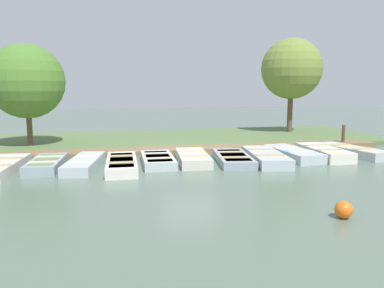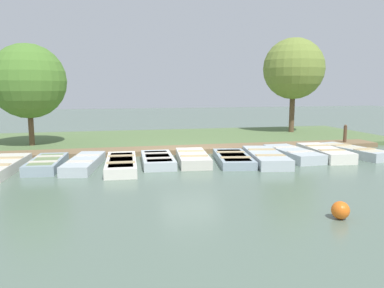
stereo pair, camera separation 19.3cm
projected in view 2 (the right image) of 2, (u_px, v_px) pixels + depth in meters
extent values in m
plane|color=#566B5B|center=(190.00, 156.00, 16.07)|extent=(80.00, 80.00, 0.00)
cube|color=#567042|center=(171.00, 139.00, 20.88)|extent=(8.00, 24.00, 0.20)
cube|color=brown|center=(184.00, 150.00, 17.23)|extent=(1.45, 19.37, 0.21)
cube|color=beige|center=(1.00, 167.00, 13.10)|extent=(3.53, 1.47, 0.37)
cube|color=teal|center=(0.00, 162.00, 13.07)|extent=(2.89, 1.16, 0.03)
cube|color=tan|center=(7.00, 158.00, 13.71)|extent=(0.44, 1.10, 0.03)
cube|color=#8C9EA8|center=(47.00, 164.00, 13.66)|extent=(2.88, 1.27, 0.35)
cube|color=#6B7F51|center=(47.00, 159.00, 13.64)|extent=(2.36, 1.00, 0.03)
cube|color=beige|center=(43.00, 162.00, 13.11)|extent=(0.35, 1.00, 0.03)
cube|color=beige|center=(50.00, 156.00, 14.16)|extent=(0.35, 1.00, 0.03)
cube|color=#B2BCC1|center=(84.00, 163.00, 13.79)|extent=(3.36, 1.52, 0.35)
cube|color=#4C709E|center=(84.00, 159.00, 13.76)|extent=(2.75, 1.21, 0.03)
cube|color=beige|center=(80.00, 161.00, 13.15)|extent=(0.47, 0.94, 0.03)
cube|color=beige|center=(88.00, 155.00, 14.37)|extent=(0.47, 0.94, 0.03)
cube|color=silver|center=(121.00, 164.00, 13.64)|extent=(3.51, 1.23, 0.35)
cube|color=#994C33|center=(121.00, 160.00, 13.62)|extent=(2.88, 0.96, 0.03)
cube|color=tan|center=(121.00, 162.00, 12.97)|extent=(0.39, 1.00, 0.03)
cube|color=tan|center=(121.00, 156.00, 14.26)|extent=(0.39, 1.00, 0.03)
cube|color=#B2BCC1|center=(158.00, 160.00, 14.47)|extent=(2.90, 1.30, 0.32)
cube|color=#4C709E|center=(158.00, 156.00, 14.45)|extent=(2.38, 1.02, 0.03)
cube|color=beige|center=(159.00, 158.00, 13.91)|extent=(0.34, 1.09, 0.03)
cube|color=beige|center=(156.00, 153.00, 14.97)|extent=(0.34, 1.09, 0.03)
cube|color=beige|center=(193.00, 158.00, 14.74)|extent=(3.11, 1.45, 0.36)
cube|color=#4C709E|center=(193.00, 154.00, 14.72)|extent=(2.54, 1.15, 0.03)
cube|color=tan|center=(194.00, 156.00, 14.15)|extent=(0.41, 1.07, 0.03)
cube|color=tan|center=(191.00, 151.00, 15.27)|extent=(0.41, 1.07, 0.03)
cube|color=#8C9EA8|center=(233.00, 159.00, 14.78)|extent=(3.34, 1.74, 0.30)
cube|color=#6B7F51|center=(233.00, 155.00, 14.76)|extent=(2.73, 1.38, 0.02)
cube|color=tan|center=(236.00, 157.00, 14.16)|extent=(0.50, 1.18, 0.03)
cube|color=tan|center=(231.00, 152.00, 15.36)|extent=(0.50, 1.18, 0.03)
cube|color=#B2BCC1|center=(266.00, 157.00, 14.84)|extent=(3.70, 1.76, 0.39)
cube|color=#6B7F51|center=(266.00, 153.00, 14.81)|extent=(3.02, 1.40, 0.03)
cube|color=tan|center=(270.00, 155.00, 14.14)|extent=(0.53, 1.15, 0.03)
cube|color=tan|center=(262.00, 149.00, 15.47)|extent=(0.53, 1.15, 0.03)
cube|color=#B2BCC1|center=(293.00, 154.00, 15.64)|extent=(3.23, 1.33, 0.38)
cube|color=#6B7F51|center=(293.00, 150.00, 15.61)|extent=(2.64, 1.05, 0.03)
cube|color=beige|center=(301.00, 151.00, 15.04)|extent=(0.37, 1.10, 0.03)
cube|color=beige|center=(286.00, 147.00, 16.19)|extent=(0.37, 1.10, 0.03)
cube|color=silver|center=(324.00, 153.00, 15.77)|extent=(3.24, 1.35, 0.42)
cube|color=teal|center=(324.00, 148.00, 15.75)|extent=(2.66, 1.06, 0.03)
cube|color=tan|center=(332.00, 150.00, 15.15)|extent=(0.39, 1.06, 0.03)
cube|color=tan|center=(318.00, 145.00, 16.33)|extent=(0.39, 1.06, 0.03)
cube|color=#B2BCC1|center=(352.00, 151.00, 16.24)|extent=(3.41, 1.74, 0.37)
cube|color=beige|center=(352.00, 148.00, 16.21)|extent=(2.79, 1.39, 0.03)
cube|color=tan|center=(364.00, 149.00, 15.65)|extent=(0.53, 1.02, 0.03)
cube|color=tan|center=(341.00, 145.00, 16.76)|extent=(0.53, 1.02, 0.03)
cylinder|color=brown|center=(345.00, 136.00, 18.81)|extent=(0.16, 0.16, 1.00)
sphere|color=brown|center=(346.00, 126.00, 18.73)|extent=(0.15, 0.15, 0.15)
sphere|color=orange|center=(340.00, 210.00, 8.37)|extent=(0.40, 0.40, 0.40)
cylinder|color=brown|center=(31.00, 126.00, 17.79)|extent=(0.25, 0.25, 2.28)
sphere|color=#4C7A2D|center=(28.00, 81.00, 17.48)|extent=(3.48, 3.48, 3.48)
cylinder|color=brown|center=(292.00, 111.00, 23.20)|extent=(0.32, 0.32, 3.07)
sphere|color=olive|center=(294.00, 69.00, 22.82)|extent=(3.71, 3.71, 3.71)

